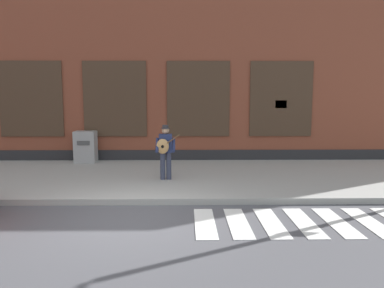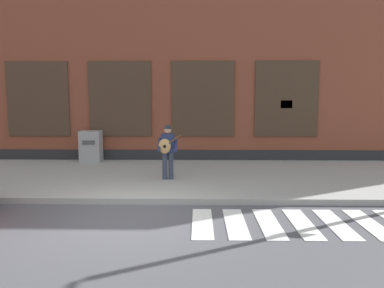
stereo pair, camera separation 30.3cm
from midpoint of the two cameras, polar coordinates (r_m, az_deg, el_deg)
name	(u,v)px [view 1 (the left image)]	position (r m, az deg, el deg)	size (l,w,h in m)	color
ground_plane	(133,220)	(8.16, -10.05, -11.40)	(160.00, 160.00, 0.00)	#4C4C51
sidewalk	(151,177)	(11.92, -7.05, -5.06)	(28.00, 5.68, 0.16)	#9E9E99
building_backdrop	(160,53)	(16.58, -5.46, 13.69)	(28.00, 4.06, 9.00)	brown
crosswalk	(320,222)	(8.30, 17.92, -11.28)	(5.20, 1.90, 0.01)	silver
busker	(165,149)	(11.04, -4.90, -0.74)	(0.71, 0.53, 1.62)	#33384C
utility_box	(86,147)	(14.63, -16.48, -0.41)	(0.78, 0.59, 1.17)	#9E9E9E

